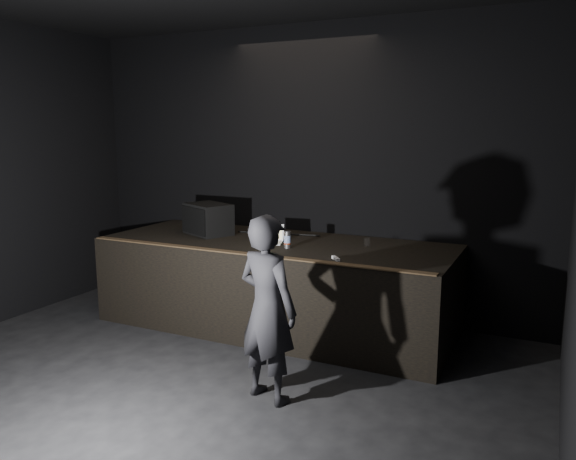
{
  "coord_description": "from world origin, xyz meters",
  "views": [
    {
      "loc": [
        2.85,
        -2.83,
        2.26
      ],
      "look_at": [
        0.37,
        2.3,
        1.23
      ],
      "focal_mm": 35.0,
      "sensor_mm": 36.0,
      "label": 1
    }
  ],
  "objects_px": {
    "stage_riser": "(276,284)",
    "stage_monitor": "(208,219)",
    "beer_can": "(287,240)",
    "person": "(268,309)",
    "laptop": "(270,238)"
  },
  "relations": [
    {
      "from": "person",
      "to": "stage_monitor",
      "type": "bearing_deg",
      "value": -29.56
    },
    {
      "from": "laptop",
      "to": "beer_can",
      "type": "relative_size",
      "value": 1.88
    },
    {
      "from": "stage_riser",
      "to": "laptop",
      "type": "bearing_deg",
      "value": -112.43
    },
    {
      "from": "laptop",
      "to": "beer_can",
      "type": "distance_m",
      "value": 0.36
    },
    {
      "from": "stage_monitor",
      "to": "person",
      "type": "distance_m",
      "value": 2.41
    },
    {
      "from": "stage_monitor",
      "to": "laptop",
      "type": "relative_size",
      "value": 1.96
    },
    {
      "from": "stage_riser",
      "to": "beer_can",
      "type": "bearing_deg",
      "value": -43.08
    },
    {
      "from": "stage_riser",
      "to": "stage_monitor",
      "type": "xyz_separation_m",
      "value": [
        -0.94,
        0.04,
        0.69
      ]
    },
    {
      "from": "stage_monitor",
      "to": "laptop",
      "type": "xyz_separation_m",
      "value": [
        0.91,
        -0.11,
        -0.14
      ]
    },
    {
      "from": "stage_monitor",
      "to": "person",
      "type": "height_order",
      "value": "person"
    },
    {
      "from": "stage_monitor",
      "to": "person",
      "type": "bearing_deg",
      "value": -19.7
    },
    {
      "from": "stage_riser",
      "to": "stage_monitor",
      "type": "bearing_deg",
      "value": 177.61
    },
    {
      "from": "laptop",
      "to": "stage_riser",
      "type": "bearing_deg",
      "value": 51.67
    },
    {
      "from": "beer_can",
      "to": "person",
      "type": "distance_m",
      "value": 1.47
    },
    {
      "from": "laptop",
      "to": "beer_can",
      "type": "bearing_deg",
      "value": -47.43
    }
  ]
}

